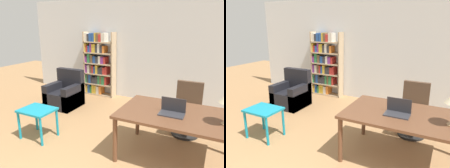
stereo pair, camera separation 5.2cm
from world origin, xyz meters
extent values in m
cube|color=silver|center=(0.00, 4.53, 1.35)|extent=(8.00, 0.06, 2.70)
cube|color=brown|center=(1.01, 2.10, 0.74)|extent=(1.67, 1.08, 0.04)
cylinder|color=brown|center=(0.23, 1.62, 0.36)|extent=(0.07, 0.07, 0.72)
cylinder|color=brown|center=(0.23, 2.58, 0.36)|extent=(0.07, 0.07, 0.72)
cube|color=#2D2D33|center=(0.95, 2.00, 0.76)|extent=(0.35, 0.22, 0.02)
cube|color=#2D2D33|center=(0.95, 2.09, 0.88)|extent=(0.35, 0.04, 0.22)
cube|color=white|center=(0.95, 2.10, 0.88)|extent=(0.32, 0.03, 0.19)
cylinder|color=black|center=(1.03, 2.96, 0.02)|extent=(0.49, 0.49, 0.04)
cylinder|color=#262626|center=(1.03, 2.96, 0.21)|extent=(0.06, 0.06, 0.34)
cube|color=#4C3828|center=(1.03, 2.96, 0.43)|extent=(0.50, 0.50, 0.10)
cube|color=#4C3828|center=(1.03, 3.16, 0.74)|extent=(0.47, 0.08, 0.51)
cube|color=teal|center=(-1.34, 1.64, 0.53)|extent=(0.59, 0.48, 0.04)
cylinder|color=teal|center=(-1.60, 1.44, 0.26)|extent=(0.04, 0.04, 0.52)
cylinder|color=teal|center=(-1.08, 1.44, 0.26)|extent=(0.04, 0.04, 0.52)
cylinder|color=teal|center=(-1.60, 1.85, 0.26)|extent=(0.04, 0.04, 0.52)
cylinder|color=teal|center=(-1.08, 1.85, 0.26)|extent=(0.04, 0.04, 0.52)
cube|color=black|center=(-1.93, 3.09, 0.20)|extent=(0.75, 0.74, 0.40)
cube|color=black|center=(-1.93, 3.39, 0.66)|extent=(0.75, 0.16, 0.51)
cube|color=black|center=(-2.23, 3.09, 0.29)|extent=(0.16, 0.74, 0.58)
cube|color=black|center=(-1.64, 3.09, 0.29)|extent=(0.16, 0.74, 0.58)
cube|color=tan|center=(-2.06, 4.34, 0.91)|extent=(0.04, 0.28, 1.81)
cube|color=tan|center=(-1.16, 4.34, 0.91)|extent=(0.04, 0.28, 1.81)
cube|color=tan|center=(-1.61, 4.34, 0.02)|extent=(0.90, 0.28, 0.04)
cube|color=gold|center=(-2.01, 4.34, 0.14)|extent=(0.06, 0.24, 0.21)
cube|color=#234C99|center=(-1.94, 4.34, 0.16)|extent=(0.07, 0.24, 0.25)
cube|color=#2D7F47|center=(-1.87, 4.34, 0.14)|extent=(0.06, 0.24, 0.20)
cube|color=gold|center=(-1.80, 4.34, 0.16)|extent=(0.07, 0.24, 0.25)
cube|color=gold|center=(-1.72, 4.34, 0.16)|extent=(0.06, 0.24, 0.24)
cube|color=silver|center=(-1.64, 4.34, 0.15)|extent=(0.09, 0.24, 0.22)
cube|color=orange|center=(-1.56, 4.34, 0.15)|extent=(0.07, 0.24, 0.24)
cube|color=tan|center=(-1.61, 4.34, 0.32)|extent=(0.90, 0.28, 0.04)
cube|color=#2D7F47|center=(-2.02, 4.34, 0.46)|extent=(0.05, 0.24, 0.24)
cube|color=#333338|center=(-1.96, 4.34, 0.46)|extent=(0.05, 0.24, 0.25)
cube|color=#234C99|center=(-1.90, 4.34, 0.46)|extent=(0.07, 0.24, 0.24)
cube|color=#333338|center=(-1.84, 4.34, 0.46)|extent=(0.04, 0.24, 0.25)
cube|color=#333338|center=(-1.77, 4.34, 0.43)|extent=(0.09, 0.24, 0.18)
cube|color=#333338|center=(-1.67, 4.34, 0.45)|extent=(0.09, 0.24, 0.22)
cube|color=#2D7F47|center=(-1.59, 4.34, 0.46)|extent=(0.06, 0.24, 0.24)
cube|color=brown|center=(-1.53, 4.34, 0.46)|extent=(0.05, 0.24, 0.25)
cube|color=#2D7F47|center=(-1.46, 4.34, 0.46)|extent=(0.09, 0.24, 0.24)
cube|color=#B72D28|center=(-1.38, 4.34, 0.45)|extent=(0.06, 0.24, 0.23)
cube|color=tan|center=(-1.61, 4.34, 0.62)|extent=(0.90, 0.28, 0.04)
cube|color=#7F338C|center=(-2.01, 4.34, 0.75)|extent=(0.06, 0.24, 0.23)
cube|color=silver|center=(-1.93, 4.34, 0.75)|extent=(0.08, 0.24, 0.22)
cube|color=brown|center=(-1.86, 4.34, 0.76)|extent=(0.06, 0.24, 0.24)
cube|color=#B72D28|center=(-1.79, 4.34, 0.75)|extent=(0.06, 0.24, 0.22)
cube|color=#234C99|center=(-1.73, 4.34, 0.74)|extent=(0.05, 0.24, 0.20)
cube|color=gold|center=(-1.66, 4.34, 0.76)|extent=(0.08, 0.24, 0.24)
cube|color=#333338|center=(-1.58, 4.34, 0.73)|extent=(0.09, 0.24, 0.19)
cube|color=#333338|center=(-1.50, 4.34, 0.75)|extent=(0.05, 0.24, 0.22)
cube|color=#B72D28|center=(-1.42, 4.34, 0.74)|extent=(0.08, 0.24, 0.20)
cube|color=#B72D28|center=(-1.36, 4.34, 0.75)|extent=(0.05, 0.24, 0.23)
cube|color=tan|center=(-1.61, 4.34, 0.92)|extent=(0.90, 0.28, 0.04)
cube|color=#7F338C|center=(-2.01, 4.34, 1.03)|extent=(0.07, 0.24, 0.18)
cube|color=#2D7F47|center=(-1.92, 4.34, 1.07)|extent=(0.09, 0.24, 0.25)
cube|color=brown|center=(-1.83, 4.34, 1.06)|extent=(0.09, 0.24, 0.23)
cube|color=#234C99|center=(-1.73, 4.34, 1.04)|extent=(0.08, 0.24, 0.19)
cube|color=#333338|center=(-1.65, 4.34, 1.03)|extent=(0.08, 0.24, 0.19)
cube|color=silver|center=(-1.56, 4.34, 1.05)|extent=(0.07, 0.24, 0.21)
cube|color=#7F338C|center=(-1.48, 4.34, 1.03)|extent=(0.09, 0.24, 0.19)
cube|color=#B72D28|center=(-1.40, 4.34, 1.04)|extent=(0.06, 0.24, 0.19)
cube|color=tan|center=(-1.61, 4.34, 1.23)|extent=(0.90, 0.28, 0.04)
cube|color=gold|center=(-2.02, 4.34, 1.37)|extent=(0.04, 0.24, 0.25)
cube|color=#B72D28|center=(-1.97, 4.34, 1.34)|extent=(0.06, 0.24, 0.18)
cube|color=#234C99|center=(-1.90, 4.34, 1.34)|extent=(0.06, 0.24, 0.18)
cube|color=#7F338C|center=(-1.84, 4.34, 1.37)|extent=(0.05, 0.24, 0.25)
cube|color=gold|center=(-1.78, 4.34, 1.36)|extent=(0.06, 0.24, 0.23)
cube|color=gold|center=(-1.72, 4.34, 1.36)|extent=(0.05, 0.24, 0.24)
cube|color=#333338|center=(-1.66, 4.34, 1.34)|extent=(0.06, 0.24, 0.20)
cube|color=silver|center=(-1.58, 4.34, 1.37)|extent=(0.07, 0.24, 0.25)
cube|color=#333338|center=(-1.50, 4.34, 1.34)|extent=(0.07, 0.24, 0.19)
cube|color=orange|center=(-1.44, 4.34, 1.34)|extent=(0.05, 0.24, 0.19)
cube|color=tan|center=(-1.61, 4.34, 1.53)|extent=(0.90, 0.28, 0.04)
cube|color=silver|center=(-2.00, 4.34, 1.66)|extent=(0.09, 0.24, 0.23)
cube|color=#333338|center=(-1.92, 4.34, 1.65)|extent=(0.05, 0.24, 0.21)
cube|color=#234C99|center=(-1.85, 4.34, 1.66)|extent=(0.09, 0.24, 0.23)
cube|color=#234C99|center=(-1.76, 4.34, 1.66)|extent=(0.07, 0.24, 0.23)
cube|color=gold|center=(-1.69, 4.34, 1.67)|extent=(0.05, 0.24, 0.24)
cube|color=brown|center=(-1.62, 4.34, 1.66)|extent=(0.07, 0.24, 0.23)
cube|color=#B72D28|center=(-1.54, 4.34, 1.64)|extent=(0.08, 0.24, 0.20)
cube|color=silver|center=(-1.46, 4.34, 1.67)|extent=(0.06, 0.24, 0.24)
cube|color=silver|center=(-1.41, 4.34, 1.67)|extent=(0.04, 0.24, 0.24)
camera|label=1|loc=(1.51, -0.99, 2.03)|focal=35.00mm
camera|label=2|loc=(1.56, -0.97, 2.03)|focal=35.00mm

